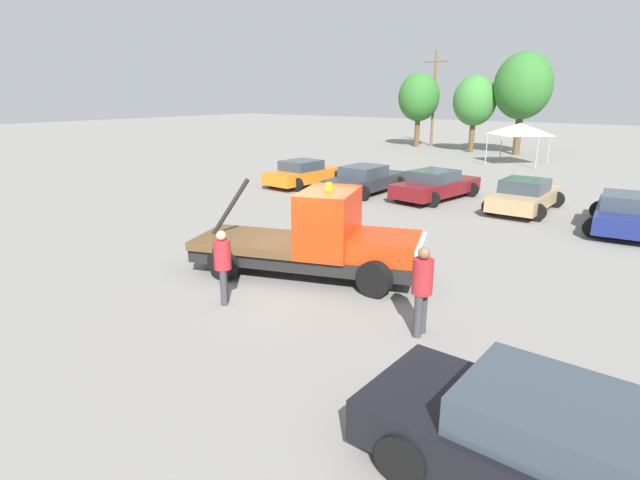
# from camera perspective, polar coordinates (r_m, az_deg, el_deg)

# --- Properties ---
(ground_plane) EXTENTS (160.00, 160.00, 0.00)m
(ground_plane) POSITION_cam_1_polar(r_m,az_deg,el_deg) (13.35, -1.74, -3.97)
(ground_plane) COLOR gray
(tow_truck) EXTENTS (6.30, 3.77, 2.52)m
(tow_truck) POSITION_cam_1_polar(r_m,az_deg,el_deg) (12.93, -0.19, -0.10)
(tow_truck) COLOR black
(tow_truck) RESTS_ON ground
(foreground_car) EXTENTS (5.22, 2.21, 1.34)m
(foreground_car) POSITION_cam_1_polar(r_m,az_deg,el_deg) (6.87, 26.98, -21.17)
(foreground_car) COLOR black
(foreground_car) RESTS_ON ground
(person_near_truck) EXTENTS (0.41, 0.41, 1.84)m
(person_near_truck) POSITION_cam_1_polar(r_m,az_deg,el_deg) (9.95, 11.59, -5.08)
(person_near_truck) COLOR #38383D
(person_near_truck) RESTS_ON ground
(person_at_hood) EXTENTS (0.39, 0.39, 1.73)m
(person_at_hood) POSITION_cam_1_polar(r_m,az_deg,el_deg) (11.45, -11.07, -2.48)
(person_at_hood) COLOR #38383D
(person_at_hood) RESTS_ON ground
(parked_car_orange) EXTENTS (2.61, 4.57, 1.34)m
(parked_car_orange) POSITION_cam_1_polar(r_m,az_deg,el_deg) (26.21, -1.89, 7.63)
(parked_car_orange) COLOR orange
(parked_car_orange) RESTS_ON ground
(parked_car_charcoal) EXTENTS (2.48, 4.92, 1.34)m
(parked_car_charcoal) POSITION_cam_1_polar(r_m,az_deg,el_deg) (24.30, 5.21, 6.88)
(parked_car_charcoal) COLOR #2D2D33
(parked_car_charcoal) RESTS_ON ground
(parked_car_maroon) EXTENTS (2.94, 4.99, 1.34)m
(parked_car_maroon) POSITION_cam_1_polar(r_m,az_deg,el_deg) (23.37, 13.06, 6.14)
(parked_car_maroon) COLOR maroon
(parked_car_maroon) RESTS_ON ground
(parked_car_tan) EXTENTS (2.47, 4.43, 1.34)m
(parked_car_tan) POSITION_cam_1_polar(r_m,az_deg,el_deg) (22.02, 22.37, 4.71)
(parked_car_tan) COLOR tan
(parked_car_tan) RESTS_ON ground
(parked_car_navy) EXTENTS (2.78, 4.68, 1.34)m
(parked_car_navy) POSITION_cam_1_polar(r_m,az_deg,el_deg) (20.42, 31.74, 2.65)
(parked_car_navy) COLOR navy
(parked_car_navy) RESTS_ON ground
(canopy_tent_white) EXTENTS (3.30, 3.30, 2.75)m
(canopy_tent_white) POSITION_cam_1_polar(r_m,az_deg,el_deg) (36.78, 21.90, 11.70)
(canopy_tent_white) COLOR #9E9EA3
(canopy_tent_white) RESTS_ON ground
(tree_left) EXTENTS (3.59, 3.59, 6.41)m
(tree_left) POSITION_cam_1_polar(r_m,az_deg,el_deg) (46.64, 11.23, 15.69)
(tree_left) COLOR brown
(tree_left) RESTS_ON ground
(tree_center) EXTENTS (4.31, 4.31, 7.70)m
(tree_center) POSITION_cam_1_polar(r_m,az_deg,el_deg) (42.63, 22.19, 15.96)
(tree_center) COLOR brown
(tree_center) RESTS_ON ground
(tree_right) EXTENTS (3.39, 3.39, 6.06)m
(tree_right) POSITION_cam_1_polar(r_m,az_deg,el_deg) (43.18, 17.26, 14.94)
(tree_right) COLOR brown
(tree_right) RESTS_ON ground
(traffic_cone) EXTENTS (0.40, 0.40, 0.55)m
(traffic_cone) POSITION_cam_1_polar(r_m,az_deg,el_deg) (16.52, 9.01, 0.79)
(traffic_cone) COLOR black
(traffic_cone) RESTS_ON ground
(utility_pole) EXTENTS (2.20, 0.24, 8.34)m
(utility_pole) POSITION_cam_1_polar(r_m,az_deg,el_deg) (47.87, 12.90, 15.76)
(utility_pole) COLOR brown
(utility_pole) RESTS_ON ground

